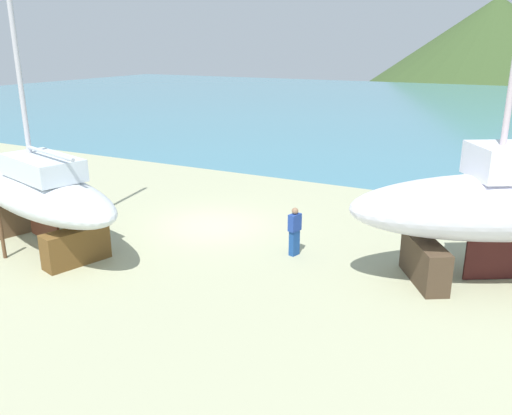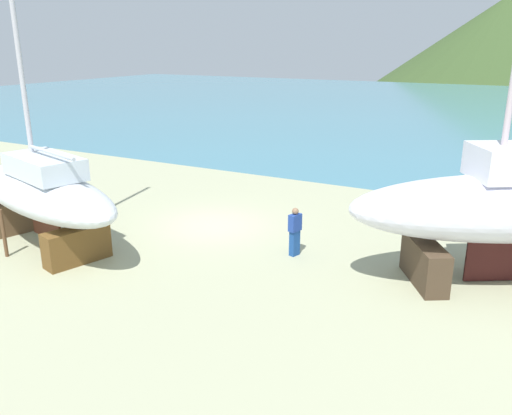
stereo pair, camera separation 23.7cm
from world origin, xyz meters
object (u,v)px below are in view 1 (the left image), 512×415
at_px(sailboat_large_starboard, 41,193).
at_px(barrel_rust_far, 35,195).
at_px(sailboat_mid_port, 511,205).
at_px(worker, 295,231).

relative_size(sailboat_large_starboard, barrel_rust_far, 16.96).
bearing_deg(sailboat_mid_port, sailboat_large_starboard, -13.71).
distance_m(sailboat_mid_port, worker, 6.52).
height_order(sailboat_mid_port, worker, sailboat_mid_port).
bearing_deg(sailboat_mid_port, worker, -20.74).
bearing_deg(worker, barrel_rust_far, 14.43).
xyz_separation_m(worker, barrel_rust_far, (-12.73, 0.31, -0.54)).
bearing_deg(sailboat_large_starboard, sailboat_mid_port, -146.86).
bearing_deg(sailboat_large_starboard, worker, -141.66).
relative_size(sailboat_mid_port, sailboat_large_starboard, 1.15).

